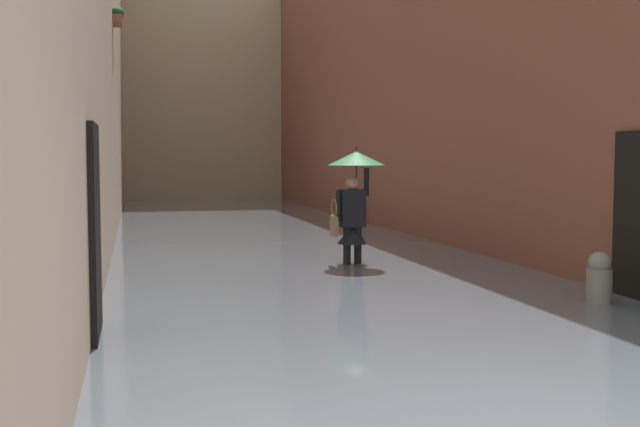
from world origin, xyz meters
name	(u,v)px	position (x,y,z in m)	size (l,w,h in m)	color
ground_plane	(256,239)	(0.00, -13.42, 0.00)	(67.09, 67.09, 0.00)	gray
flood_water	(256,235)	(0.00, -13.42, 0.10)	(7.01, 32.84, 0.20)	slate
building_facade_left	(421,53)	(-4.01, -13.41, 4.37)	(2.04, 30.84, 8.73)	brown
building_facade_right	(69,9)	(4.01, -13.41, 5.06)	(2.04, 30.84, 10.13)	tan
building_facade_far	(201,57)	(0.00, -27.74, 5.96)	(9.81, 1.80, 11.92)	tan
person_wading	(354,190)	(-0.65, -7.46, 1.37)	(0.91, 0.91, 2.05)	#4C4233
potted_plant_mid_left	(352,212)	(-2.78, -15.06, 0.46)	(0.37, 0.37, 0.89)	brown
mooring_bollard	(599,286)	(-2.51, -3.60, 0.40)	(0.29, 0.29, 0.80)	gray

